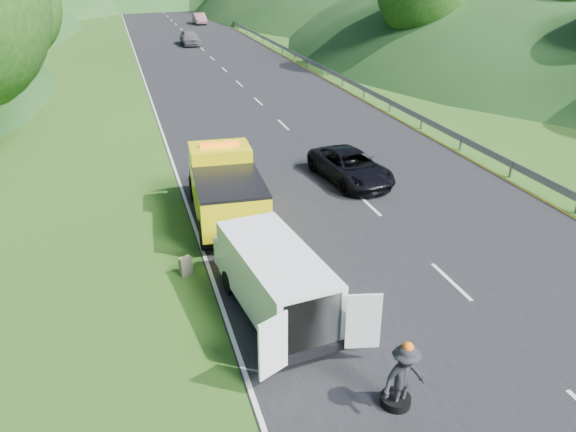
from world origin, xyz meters
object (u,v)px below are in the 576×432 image
object	(u,v)px
woman	(240,270)
worker	(401,409)
suitcase	(186,266)
tow_truck	(225,187)
child	(285,276)
white_van	(273,277)
spare_tire	(395,404)
passing_suv	(350,181)

from	to	relation	value
woman	worker	xyz separation A→B (m)	(2.08, -6.89, 0.00)
worker	suitcase	xyz separation A→B (m)	(-3.73, 7.06, 0.30)
tow_truck	child	xyz separation A→B (m)	(0.92, -4.60, -1.29)
worker	child	bearing A→B (deg)	85.97
worker	suitcase	distance (m)	8.00
white_van	spare_tire	size ratio (longest dim) A/B	8.67
tow_truck	woman	distance (m)	4.04
worker	tow_truck	bearing A→B (deg)	87.51
white_van	passing_suv	distance (m)	10.45
spare_tire	white_van	bearing A→B (deg)	111.20
tow_truck	white_van	xyz separation A→B (m)	(0.08, -6.35, -0.16)
tow_truck	white_van	distance (m)	6.35
worker	passing_suv	size ratio (longest dim) A/B	0.35
spare_tire	passing_suv	size ratio (longest dim) A/B	0.14
white_van	suitcase	bearing A→B (deg)	120.49
child	spare_tire	distance (m)	5.97
woman	suitcase	xyz separation A→B (m)	(-1.66, 0.17, 0.30)
white_van	suitcase	xyz separation A→B (m)	(-2.06, 2.71, -0.83)
worker	spare_tire	distance (m)	0.19
child	worker	size ratio (longest dim) A/B	0.56
passing_suv	woman	bearing A→B (deg)	-142.70
worker	suitcase	size ratio (longest dim) A/B	2.79
passing_suv	worker	bearing A→B (deg)	-114.68
tow_truck	passing_suv	bearing A→B (deg)	24.11
tow_truck	spare_tire	distance (m)	10.74
child	spare_tire	size ratio (longest dim) A/B	1.40
spare_tire	passing_suv	xyz separation A→B (m)	(4.23, 12.77, 0.00)
woman	spare_tire	distance (m)	7.01
tow_truck	spare_tire	bearing A→B (deg)	-77.49
passing_suv	white_van	bearing A→B (deg)	-131.04
tow_truck	passing_suv	size ratio (longest dim) A/B	1.31
spare_tire	worker	bearing A→B (deg)	-73.16
child	suitcase	bearing A→B (deg)	169.33
white_van	child	world-z (taller)	white_van
white_van	woman	world-z (taller)	white_van
tow_truck	white_van	bearing A→B (deg)	-85.95
tow_truck	woman	world-z (taller)	tow_truck
child	passing_suv	xyz separation A→B (m)	(5.00, 6.85, 0.00)
tow_truck	suitcase	distance (m)	4.26
white_van	passing_suv	bearing A→B (deg)	49.02
worker	spare_tire	size ratio (longest dim) A/B	2.50
tow_truck	worker	world-z (taller)	tow_truck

